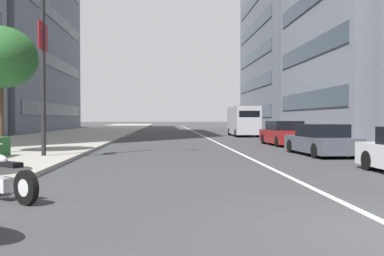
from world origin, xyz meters
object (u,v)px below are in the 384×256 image
Objects in this scene: car_mid_block_traffic at (321,141)px; street_lamp_with_banners at (53,28)px; street_tree_near_plaza_corner at (0,57)px; car_approaching_light at (284,134)px; delivery_van_ahead at (243,120)px; motorcycle_mid_row at (4,179)px.

car_mid_block_traffic is 12.29m from street_lamp_with_banners.
street_lamp_with_banners is 1.54× the size of street_tree_near_plaza_corner.
street_tree_near_plaza_corner is (1.70, 2.68, -0.95)m from street_lamp_with_banners.
car_approaching_light is 13.31m from delivery_van_ahead.
motorcycle_mid_row is 11.80m from street_tree_near_plaza_corner.
car_mid_block_traffic is at bearing -95.46° from motorcycle_mid_row.
motorcycle_mid_row is at bearing 132.08° from car_mid_block_traffic.
delivery_van_ahead is 1.08× the size of street_tree_near_plaza_corner.
street_lamp_with_banners is (-8.36, 11.61, 4.53)m from car_approaching_light.
street_lamp_with_banners is at bearing -42.18° from motorcycle_mid_row.
street_lamp_with_banners is at bearing -122.43° from street_tree_near_plaza_corner.
delivery_van_ahead is at bearing -27.98° from street_lamp_with_banners.
delivery_van_ahead reaches higher than motorcycle_mid_row.
motorcycle_mid_row is 14.23m from car_mid_block_traffic.
car_mid_block_traffic is 0.56× the size of street_lamp_with_banners.
delivery_van_ahead is (20.34, -0.16, 0.81)m from car_mid_block_traffic.
car_mid_block_traffic is at bearing -91.65° from street_tree_near_plaza_corner.
motorcycle_mid_row is 0.21× the size of street_lamp_with_banners.
street_lamp_with_banners is at bearing 151.99° from delivery_van_ahead.
street_tree_near_plaza_corner reaches higher than motorcycle_mid_row.
car_mid_block_traffic is at bearing -83.46° from street_lamp_with_banners.
car_mid_block_traffic is at bearing 179.51° from delivery_van_ahead.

